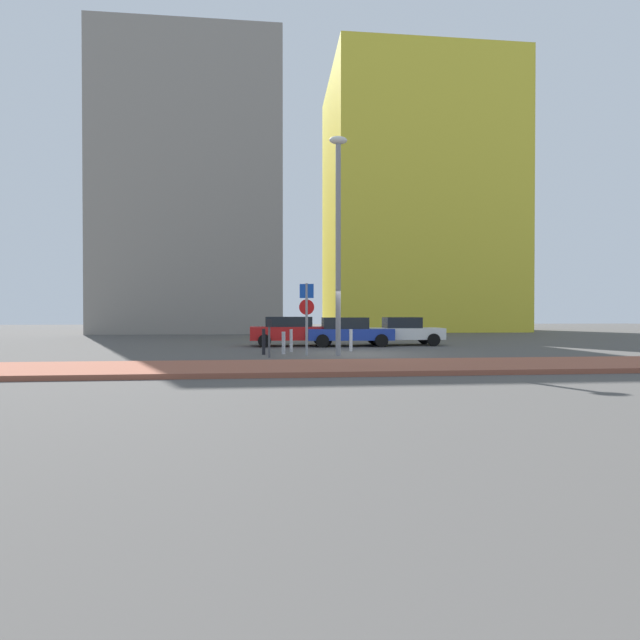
% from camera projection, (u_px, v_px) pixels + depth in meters
% --- Properties ---
extents(ground_plane, '(120.00, 120.00, 0.00)m').
position_uv_depth(ground_plane, '(359.00, 354.00, 19.20)').
color(ground_plane, '#4C4947').
extents(sidewalk_brick, '(40.00, 3.48, 0.14)m').
position_uv_depth(sidewalk_brick, '(391.00, 366.00, 13.99)').
color(sidewalk_brick, '#93513D').
rests_on(sidewalk_brick, ground).
extents(parked_car_red, '(4.45, 2.14, 1.49)m').
position_uv_depth(parked_car_red, '(292.00, 331.00, 24.14)').
color(parked_car_red, red).
rests_on(parked_car_red, ground).
extents(parked_car_blue, '(4.31, 2.08, 1.45)m').
position_uv_depth(parked_car_blue, '(348.00, 331.00, 24.02)').
color(parked_car_blue, '#1E389E').
rests_on(parked_car_blue, ground).
extents(parked_car_white, '(4.16, 2.20, 1.46)m').
position_uv_depth(parked_car_white, '(402.00, 331.00, 24.77)').
color(parked_car_white, white).
rests_on(parked_car_white, ground).
extents(parking_sign_post, '(0.59, 0.19, 2.82)m').
position_uv_depth(parking_sign_post, '(307.00, 310.00, 18.49)').
color(parking_sign_post, gray).
rests_on(parking_sign_post, ground).
extents(parking_meter, '(0.18, 0.14, 1.42)m').
position_uv_depth(parking_meter, '(269.00, 333.00, 17.58)').
color(parking_meter, '#4C4C51').
rests_on(parking_meter, ground).
extents(street_lamp, '(0.70, 0.36, 8.49)m').
position_uv_depth(street_lamp, '(338.00, 230.00, 18.40)').
color(street_lamp, gray).
rests_on(street_lamp, ground).
extents(traffic_bollard_near, '(0.13, 0.13, 0.97)m').
position_uv_depth(traffic_bollard_near, '(291.00, 341.00, 20.37)').
color(traffic_bollard_near, '#B7B7BC').
rests_on(traffic_bollard_near, ground).
extents(traffic_bollard_mid, '(0.15, 0.15, 0.90)m').
position_uv_depth(traffic_bollard_mid, '(284.00, 343.00, 19.20)').
color(traffic_bollard_mid, '#B7B7BC').
rests_on(traffic_bollard_mid, ground).
extents(traffic_bollard_far, '(0.14, 0.14, 0.96)m').
position_uv_depth(traffic_bollard_far, '(351.00, 340.00, 20.65)').
color(traffic_bollard_far, '#B7B7BC').
rests_on(traffic_bollard_far, ground).
extents(traffic_bollard_edge, '(0.13, 0.13, 1.03)m').
position_uv_depth(traffic_bollard_edge, '(264.00, 342.00, 18.89)').
color(traffic_bollard_edge, black).
rests_on(traffic_bollard_edge, ground).
extents(building_colorful_midrise, '(17.40, 14.95, 25.68)m').
position_uv_depth(building_colorful_midrise, '(414.00, 205.00, 48.70)').
color(building_colorful_midrise, gold).
rests_on(building_colorful_midrise, ground).
extents(building_under_construction, '(15.58, 15.73, 25.22)m').
position_uv_depth(building_under_construction, '(200.00, 200.00, 45.59)').
color(building_under_construction, gray).
rests_on(building_under_construction, ground).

